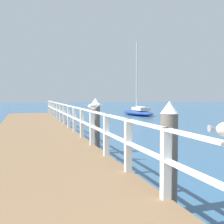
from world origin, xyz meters
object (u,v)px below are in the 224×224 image
(dock_piling_near, at_px, (169,157))
(boat_0, at_px, (138,112))
(dock_piling_far, at_px, (96,126))
(seagull_background, at_px, (93,106))

(dock_piling_near, height_order, boat_0, boat_0)
(boat_0, bearing_deg, dock_piling_near, -113.31)
(dock_piling_near, bearing_deg, dock_piling_far, 90.00)
(dock_piling_near, height_order, dock_piling_far, same)
(dock_piling_far, xyz_separation_m, boat_0, (8.20, 17.96, -0.59))
(dock_piling_far, height_order, seagull_background, dock_piling_far)
(dock_piling_far, height_order, boat_0, boat_0)
(dock_piling_far, distance_m, seagull_background, 1.53)
(dock_piling_near, bearing_deg, boat_0, 70.61)
(boat_0, bearing_deg, seagull_background, -117.89)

